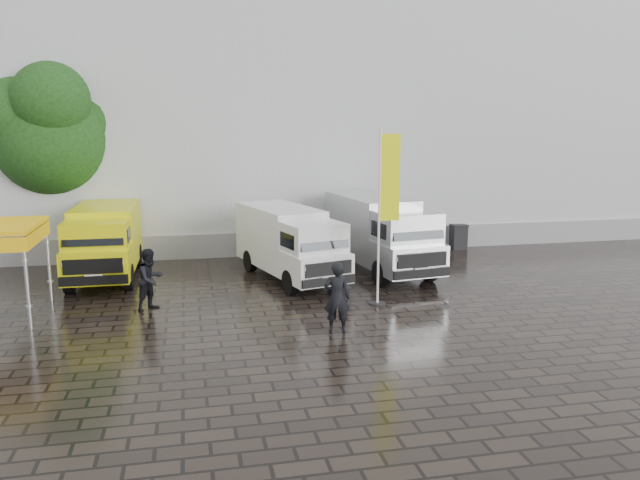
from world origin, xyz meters
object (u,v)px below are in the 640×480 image
object	(u,v)px
van_white	(290,244)
flagpole	(385,206)
van_silver	(381,235)
person_tent	(150,279)
wheelie_bin	(459,237)
person_front	(337,297)
van_yellow	(105,244)

from	to	relation	value
van_white	flagpole	size ratio (longest dim) A/B	1.07
van_silver	flagpole	xyz separation A→B (m)	(-1.22, -4.21, 1.68)
van_white	person_tent	xyz separation A→B (m)	(-4.68, -2.81, -0.33)
wheelie_bin	person_front	distance (m)	12.53
van_white	person_front	distance (m)	6.01
van_yellow	person_tent	world-z (taller)	van_yellow
flagpole	person_tent	xyz separation A→B (m)	(-7.00, 0.87, -2.13)
van_white	person_front	world-z (taller)	van_white
person_front	person_tent	xyz separation A→B (m)	(-4.96, 3.19, -0.03)
van_white	person_front	xyz separation A→B (m)	(0.28, -6.00, -0.30)
flagpole	person_tent	size ratio (longest dim) A/B	2.92
van_yellow	van_white	bearing A→B (deg)	-11.63
person_front	person_tent	bearing A→B (deg)	-17.68
wheelie_bin	person_front	xyz separation A→B (m)	(-7.90, -9.72, 0.40)
van_silver	person_tent	world-z (taller)	van_silver
van_yellow	wheelie_bin	size ratio (longest dim) A/B	4.97
van_silver	wheelie_bin	world-z (taller)	van_silver
wheelie_bin	person_tent	xyz separation A→B (m)	(-12.85, -6.54, 0.37)
van_white	van_silver	xyz separation A→B (m)	(3.53, 0.52, 0.12)
van_yellow	flagpole	bearing A→B (deg)	-29.45
wheelie_bin	flagpole	bearing A→B (deg)	-123.91
flagpole	wheelie_bin	xyz separation A→B (m)	(5.86, 7.41, -2.50)
flagpole	person_front	world-z (taller)	flagpole
van_yellow	wheelie_bin	distance (m)	14.83
van_yellow	person_front	world-z (taller)	van_yellow
flagpole	wheelie_bin	world-z (taller)	flagpole
person_front	wheelie_bin	bearing A→B (deg)	-114.01
van_silver	flagpole	world-z (taller)	flagpole
van_white	van_silver	bearing A→B (deg)	-6.99
wheelie_bin	van_yellow	bearing A→B (deg)	-166.61
flagpole	wheelie_bin	size ratio (longest dim) A/B	4.86
person_front	van_silver	bearing A→B (deg)	-101.48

